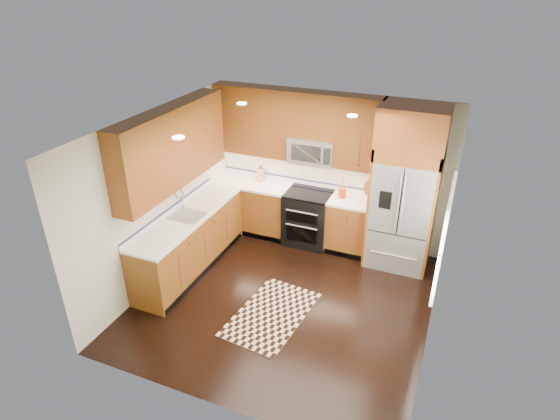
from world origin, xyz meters
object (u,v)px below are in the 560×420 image
at_px(rug, 271,314).
at_px(utensil_crock, 342,191).
at_px(range, 308,218).
at_px(knife_block, 261,174).
at_px(refrigerator, 405,189).

height_order(rug, utensil_crock, utensil_crock).
height_order(range, knife_block, knife_block).
bearing_deg(knife_block, range, -10.62).
xyz_separation_m(knife_block, utensil_crock, (1.52, -0.12, 0.01)).
relative_size(range, utensil_crock, 2.66).
distance_m(refrigerator, knife_block, 2.54).
height_order(range, refrigerator, refrigerator).
height_order(range, utensil_crock, utensil_crock).
distance_m(range, refrigerator, 1.76).
height_order(refrigerator, utensil_crock, refrigerator).
distance_m(range, knife_block, 1.14).
bearing_deg(rug, knife_block, 123.49).
relative_size(range, refrigerator, 0.36).
distance_m(range, rug, 2.10).
height_order(refrigerator, knife_block, refrigerator).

